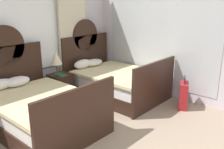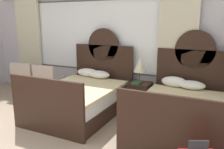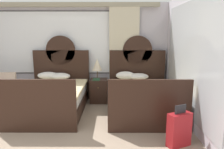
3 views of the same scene
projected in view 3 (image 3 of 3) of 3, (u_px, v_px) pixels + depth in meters
wall_back_window at (50, 49)px, 5.97m from camera, size 6.67×0.22×2.70m
wall_right_mirror at (197, 61)px, 3.90m from camera, size 0.08×4.27×2.70m
bed_near_window at (52, 96)px, 5.03m from camera, size 1.55×2.19×1.80m
bed_near_mirror at (141, 96)px, 5.02m from camera, size 1.55×2.19×1.80m
nightstand_between_beds at (99, 91)px, 5.75m from camera, size 0.46×0.48×0.64m
table_lamp_on_nightstand at (97, 65)px, 5.67m from camera, size 0.27×0.27×0.56m
book_on_nightstand at (96, 79)px, 5.59m from camera, size 0.18×0.26×0.03m
armchair_by_window_left at (8, 88)px, 5.41m from camera, size 0.64×0.64×0.91m
suitcase_on_floor at (179, 129)px, 3.46m from camera, size 0.43×0.33×0.71m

